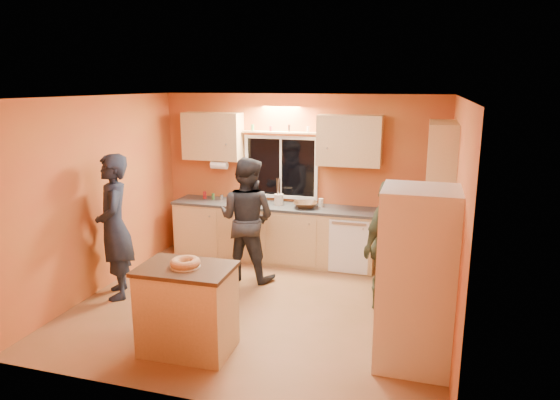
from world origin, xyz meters
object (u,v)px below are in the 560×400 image
(refrigerator, at_px, (416,278))
(person_center, at_px, (247,219))
(person_left, at_px, (114,227))
(person_right, at_px, (386,245))
(island, at_px, (187,308))

(refrigerator, bearing_deg, person_center, 144.95)
(person_left, relative_size, person_right, 1.16)
(person_center, height_order, person_right, person_center)
(person_left, relative_size, person_center, 1.07)
(island, bearing_deg, person_center, 91.40)
(refrigerator, bearing_deg, person_left, 171.20)
(person_left, bearing_deg, person_right, 66.79)
(refrigerator, height_order, island, refrigerator)
(island, relative_size, person_center, 0.56)
(person_right, bearing_deg, island, 154.07)
(island, height_order, person_left, person_left)
(refrigerator, xyz_separation_m, person_center, (-2.37, 1.66, -0.02))
(refrigerator, xyz_separation_m, person_left, (-3.79, 0.59, 0.05))
(person_center, distance_m, person_right, 2.02)
(island, height_order, person_center, person_center)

